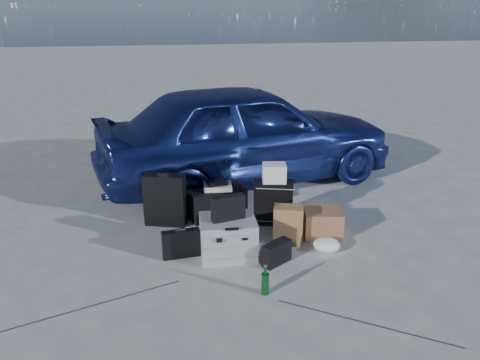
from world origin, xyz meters
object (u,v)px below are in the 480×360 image
briefcase (181,244)px  duffel_bag (217,202)px  car (246,133)px  pelican_case (228,237)px  suitcase_right (273,203)px  suitcase_left (165,200)px  green_bottle (265,280)px  cardboard_box (322,222)px

briefcase → duffel_bag: size_ratio=0.55×
car → duffel_bag: 1.51m
pelican_case → suitcase_right: bearing=47.8°
suitcase_left → green_bottle: bearing=-45.3°
duffel_bag → cardboard_box: (1.16, -0.80, -0.02)m
cardboard_box → green_bottle: (-0.96, -1.06, -0.02)m
briefcase → duffel_bag: (0.54, 1.00, 0.03)m
pelican_case → suitcase_right: size_ratio=1.04×
briefcase → duffel_bag: 1.14m
cardboard_box → green_bottle: size_ratio=1.47×
briefcase → suitcase_right: (1.20, 0.62, 0.13)m
suitcase_left → cardboard_box: bearing=-1.8°
car → pelican_case: (-0.67, -2.29, -0.55)m
pelican_case → green_bottle: 0.84m
suitcase_right → cardboard_box: (0.50, -0.42, -0.12)m
car → briefcase: (-1.18, -2.24, -0.61)m
suitcase_right → briefcase: bearing=-135.7°
duffel_bag → cardboard_box: size_ratio=1.71×
pelican_case → briefcase: pelican_case is taller
briefcase → green_bottle: bearing=-54.2°
green_bottle → suitcase_left: bearing=116.6°
pelican_case → duffel_bag: bearing=91.8°
suitcase_left → pelican_case: bearing=-37.0°
briefcase → suitcase_right: bearing=22.6°
duffel_bag → green_bottle: 1.87m
duffel_bag → green_bottle: (0.20, -1.86, -0.04)m
suitcase_left → briefcase: bearing=-63.4°
pelican_case → suitcase_right: 0.96m
cardboard_box → green_bottle: bearing=-132.1°
pelican_case → duffel_bag: pelican_case is taller
suitcase_left → green_bottle: suitcase_left is taller
briefcase → suitcase_right: size_ratio=0.71×
briefcase → cardboard_box: bearing=2.1°
car → briefcase: bearing=140.0°
car → cardboard_box: bearing=-178.0°
briefcase → cardboard_box: (1.70, 0.21, 0.00)m
car → green_bottle: 3.19m
suitcase_left → duffel_bag: size_ratio=0.88×
cardboard_box → car: bearing=104.2°
car → pelican_case: bearing=151.5°
pelican_case → green_bottle: bearing=-71.3°
car → suitcase_right: bearing=168.4°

